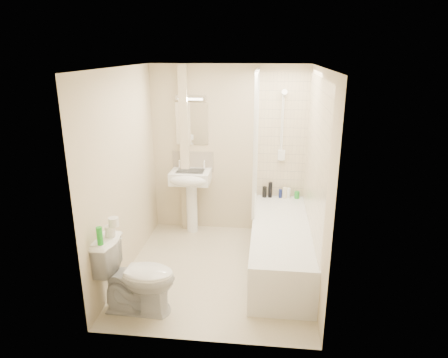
# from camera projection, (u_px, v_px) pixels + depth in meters

# --- Properties ---
(floor) EXTENTS (2.50, 2.50, 0.00)m
(floor) POSITION_uv_depth(u_px,v_px,m) (218.00, 270.00, 4.89)
(floor) COLOR beige
(floor) RESTS_ON ground
(wall_back) EXTENTS (2.20, 0.02, 2.40)m
(wall_back) POSITION_uv_depth(u_px,v_px,m) (229.00, 151.00, 5.70)
(wall_back) COLOR beige
(wall_back) RESTS_ON ground
(wall_left) EXTENTS (0.02, 2.50, 2.40)m
(wall_left) POSITION_uv_depth(u_px,v_px,m) (124.00, 174.00, 4.63)
(wall_left) COLOR beige
(wall_left) RESTS_ON ground
(wall_right) EXTENTS (0.02, 2.50, 2.40)m
(wall_right) POSITION_uv_depth(u_px,v_px,m) (316.00, 181.00, 4.40)
(wall_right) COLOR beige
(wall_right) RESTS_ON ground
(ceiling) EXTENTS (2.20, 2.50, 0.02)m
(ceiling) POSITION_uv_depth(u_px,v_px,m) (217.00, 67.00, 4.14)
(ceiling) COLOR white
(ceiling) RESTS_ON wall_back
(tile_back) EXTENTS (0.70, 0.01, 1.75)m
(tile_back) POSITION_uv_depth(u_px,v_px,m) (282.00, 137.00, 5.54)
(tile_back) COLOR beige
(tile_back) RESTS_ON wall_back
(tile_right) EXTENTS (0.01, 2.10, 1.75)m
(tile_right) POSITION_uv_depth(u_px,v_px,m) (315.00, 156.00, 4.52)
(tile_right) COLOR beige
(tile_right) RESTS_ON wall_right
(pipe_boxing) EXTENTS (0.12, 0.12, 2.40)m
(pipe_boxing) POSITION_uv_depth(u_px,v_px,m) (185.00, 151.00, 5.70)
(pipe_boxing) COLOR beige
(pipe_boxing) RESTS_ON ground
(splashback) EXTENTS (0.60, 0.02, 0.30)m
(splashback) POSITION_uv_depth(u_px,v_px,m) (193.00, 161.00, 5.79)
(splashback) COLOR beige
(splashback) RESTS_ON wall_back
(mirror) EXTENTS (0.46, 0.01, 0.60)m
(mirror) POSITION_uv_depth(u_px,v_px,m) (192.00, 124.00, 5.62)
(mirror) COLOR white
(mirror) RESTS_ON wall_back
(strip_light) EXTENTS (0.42, 0.07, 0.07)m
(strip_light) POSITION_uv_depth(u_px,v_px,m) (191.00, 97.00, 5.49)
(strip_light) COLOR silver
(strip_light) RESTS_ON wall_back
(bathtub) EXTENTS (0.70, 2.10, 0.55)m
(bathtub) POSITION_uv_depth(u_px,v_px,m) (280.00, 245.00, 4.91)
(bathtub) COLOR white
(bathtub) RESTS_ON ground
(shower_screen) EXTENTS (0.04, 0.92, 1.80)m
(shower_screen) POSITION_uv_depth(u_px,v_px,m) (256.00, 141.00, 5.15)
(shower_screen) COLOR white
(shower_screen) RESTS_ON bathtub
(shower_fixture) EXTENTS (0.10, 0.16, 0.99)m
(shower_fixture) POSITION_uv_depth(u_px,v_px,m) (283.00, 129.00, 5.46)
(shower_fixture) COLOR white
(shower_fixture) RESTS_ON wall_back
(pedestal_sink) EXTENTS (0.56, 0.50, 1.07)m
(pedestal_sink) POSITION_uv_depth(u_px,v_px,m) (190.00, 184.00, 5.66)
(pedestal_sink) COLOR white
(pedestal_sink) RESTS_ON ground
(bottle_black_a) EXTENTS (0.06, 0.06, 0.16)m
(bottle_black_a) POSITION_uv_depth(u_px,v_px,m) (264.00, 192.00, 5.73)
(bottle_black_a) COLOR black
(bottle_black_a) RESTS_ON bathtub
(bottle_black_b) EXTENTS (0.06, 0.06, 0.23)m
(bottle_black_b) POSITION_uv_depth(u_px,v_px,m) (270.00, 190.00, 5.71)
(bottle_black_b) COLOR black
(bottle_black_b) RESTS_ON bathtub
(bottle_blue) EXTENTS (0.05, 0.05, 0.13)m
(bottle_blue) POSITION_uv_depth(u_px,v_px,m) (280.00, 193.00, 5.71)
(bottle_blue) COLOR navy
(bottle_blue) RESTS_ON bathtub
(bottle_cream) EXTENTS (0.07, 0.07, 0.15)m
(bottle_cream) POSITION_uv_depth(u_px,v_px,m) (285.00, 193.00, 5.70)
(bottle_cream) COLOR #FAEDC1
(bottle_cream) RESTS_ON bathtub
(bottle_white_b) EXTENTS (0.05, 0.05, 0.15)m
(bottle_white_b) POSITION_uv_depth(u_px,v_px,m) (289.00, 193.00, 5.70)
(bottle_white_b) COLOR white
(bottle_white_b) RESTS_ON bathtub
(bottle_green) EXTENTS (0.07, 0.07, 0.10)m
(bottle_green) POSITION_uv_depth(u_px,v_px,m) (297.00, 195.00, 5.69)
(bottle_green) COLOR green
(bottle_green) RESTS_ON bathtub
(toilet) EXTENTS (0.51, 0.82, 0.80)m
(toilet) POSITION_uv_depth(u_px,v_px,m) (137.00, 276.00, 4.03)
(toilet) COLOR white
(toilet) RESTS_ON ground
(toilet_roll_lower) EXTENTS (0.10, 0.10, 0.11)m
(toilet_roll_lower) POSITION_uv_depth(u_px,v_px,m) (110.00, 231.00, 3.97)
(toilet_roll_lower) COLOR white
(toilet_roll_lower) RESTS_ON toilet
(toilet_roll_upper) EXTENTS (0.10, 0.10, 0.09)m
(toilet_roll_upper) POSITION_uv_depth(u_px,v_px,m) (114.00, 222.00, 3.94)
(toilet_roll_upper) COLOR white
(toilet_roll_upper) RESTS_ON toilet_roll_lower
(green_bottle) EXTENTS (0.06, 0.06, 0.18)m
(green_bottle) POSITION_uv_depth(u_px,v_px,m) (100.00, 236.00, 3.79)
(green_bottle) COLOR green
(green_bottle) RESTS_ON toilet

